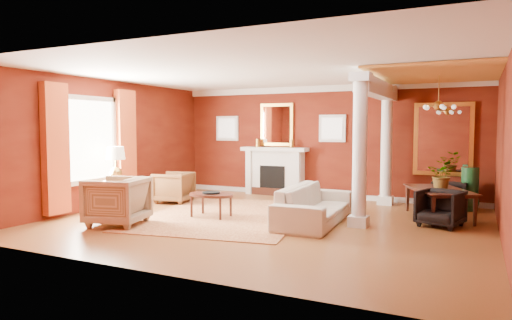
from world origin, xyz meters
The scene contains 27 objects.
ground centered at (0.00, 0.00, 0.00)m, with size 8.00×8.00×0.00m, color brown.
room_shell centered at (0.00, 0.00, 2.02)m, with size 8.04×7.04×2.92m.
fireplace centered at (-1.30, 3.32, 0.65)m, with size 1.85×0.42×1.29m.
overmantel_mirror centered at (-1.30, 3.45, 1.90)m, with size 0.95×0.07×1.15m.
flank_window_left centered at (-2.85, 3.46, 1.80)m, with size 0.70×0.07×0.70m.
flank_window_right centered at (0.25, 3.46, 1.80)m, with size 0.70×0.07×0.70m.
left_window centered at (-3.89, -0.60, 1.42)m, with size 0.21×2.55×2.60m.
column_front centered at (1.70, 0.30, 1.43)m, with size 0.36×0.36×2.80m.
column_back centered at (1.70, 3.00, 1.43)m, with size 0.36×0.36×2.80m.
header_beam centered at (1.70, 1.90, 2.62)m, with size 0.30×3.20×0.32m, color silver.
amber_ceiling centered at (2.85, 1.75, 2.87)m, with size 2.30×3.40×0.04m, color gold.
dining_mirror centered at (2.90, 3.45, 1.55)m, with size 1.30×0.07×1.70m.
chandelier centered at (2.90, 1.80, 2.25)m, with size 0.60×0.62×0.75m.
crown_trim centered at (0.00, 3.46, 2.82)m, with size 8.00×0.08×0.16m, color silver.
base_trim centered at (0.00, 3.46, 0.06)m, with size 8.00×0.08×0.12m, color silver.
rug centered at (-1.01, 0.18, 0.01)m, with size 3.10×4.13×0.02m, color maroon.
sofa centered at (0.87, 0.25, 0.48)m, with size 2.43×0.71×0.95m, color beige.
armchair_leopard centered at (-2.98, 1.03, 0.41)m, with size 0.80×0.75×0.83m, color black.
armchair_stripe centered at (-2.38, -1.53, 0.50)m, with size 0.97×0.90×0.99m, color tan.
coffee_table centered at (-1.20, -0.13, 0.44)m, with size 0.96×0.96×0.49m.
coffee_book centered at (-1.26, -0.11, 0.59)m, with size 0.16×0.02×0.21m, color black.
side_table centered at (-3.50, -0.35, 0.93)m, with size 0.56×0.56×1.41m.
dining_table centered at (2.98, 1.81, 0.47)m, with size 1.68×0.59×0.94m, color black.
dining_chair_near centered at (3.04, 0.97, 0.37)m, with size 0.72×0.68×0.74m, color black.
dining_chair_far centered at (3.09, 2.97, 0.36)m, with size 0.70×0.66×0.72m, color black.
green_urn centered at (3.50, 3.00, 0.38)m, with size 0.40×0.40×0.96m.
potted_plant centered at (3.02, 1.75, 1.16)m, with size 0.52×0.58×0.45m, color #26591E.
Camera 1 is at (3.61, -7.96, 1.81)m, focal length 32.00 mm.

